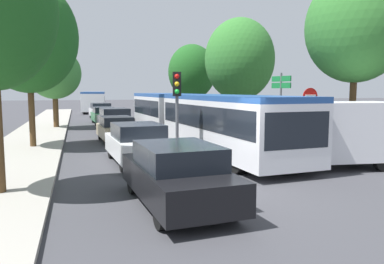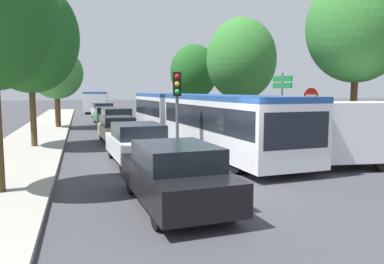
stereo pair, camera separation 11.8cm
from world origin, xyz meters
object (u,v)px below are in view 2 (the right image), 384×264
at_px(traffic_light, 177,96).
at_px(tree_right_far, 194,72).
at_px(queued_car_silver, 103,111).
at_px(queued_car_black, 175,174).
at_px(tree_right_mid, 241,59).
at_px(queued_car_white, 138,143).
at_px(queued_car_graphite, 116,119).
at_px(tree_left_mid, 29,37).
at_px(queued_car_green, 105,115).
at_px(no_entry_sign, 310,110).
at_px(articulated_bus, 196,116).
at_px(tree_right_near, 355,30).
at_px(queued_car_tan, 117,129).
at_px(direction_sign_post, 282,94).
at_px(city_bus_rear, 97,100).
at_px(tree_left_far, 56,73).
at_px(white_van, 332,133).

distance_m(traffic_light, tree_right_far, 20.88).
bearing_deg(traffic_light, queued_car_silver, -162.62).
distance_m(queued_car_black, tree_right_mid, 19.19).
distance_m(queued_car_white, traffic_light, 2.30).
bearing_deg(queued_car_graphite, tree_left_mid, 143.84).
xyz_separation_m(queued_car_green, tree_right_far, (8.22, 2.11, 3.71)).
distance_m(queued_car_silver, tree_right_far, 9.54).
distance_m(queued_car_silver, no_entry_sign, 24.32).
bearing_deg(tree_left_mid, tree_right_mid, 25.21).
bearing_deg(articulated_bus, queued_car_white, -44.27).
bearing_deg(articulated_bus, tree_right_near, 43.50).
xyz_separation_m(queued_car_tan, queued_car_silver, (0.22, 16.84, 0.08)).
bearing_deg(queued_car_white, tree_right_near, -98.80).
xyz_separation_m(direction_sign_post, tree_right_near, (0.93, -4.05, 2.61)).
xyz_separation_m(city_bus_rear, tree_left_far, (-3.58, -21.17, 2.43)).
xyz_separation_m(queued_car_white, tree_right_far, (8.16, 19.56, 3.65)).
relative_size(queued_car_white, queued_car_green, 1.09).
bearing_deg(white_van, tree_right_near, -132.73).
height_order(queued_car_white, queued_car_tan, queued_car_white).
bearing_deg(city_bus_rear, queued_car_graphite, -175.05).
bearing_deg(tree_left_far, city_bus_rear, 80.39).
bearing_deg(queued_car_tan, tree_left_mid, 106.41).
height_order(queued_car_white, queued_car_graphite, queued_car_graphite).
xyz_separation_m(traffic_light, tree_right_near, (7.31, -0.70, 2.67)).
xyz_separation_m(queued_car_tan, tree_left_mid, (-3.95, -1.42, 4.44)).
relative_size(queued_car_graphite, queued_car_green, 1.12).
relative_size(direction_sign_post, tree_right_near, 0.48).
xyz_separation_m(white_van, tree_right_near, (2.42, 2.00, 3.93)).
distance_m(white_van, direction_sign_post, 6.36).
distance_m(queued_car_graphite, white_van, 15.66).
bearing_deg(tree_left_far, queued_car_black, -79.57).
bearing_deg(queued_car_green, queued_car_black, 176.96).
xyz_separation_m(articulated_bus, tree_right_far, (4.63, 15.47, 2.95)).
xyz_separation_m(tree_right_near, tree_right_mid, (0.25, 11.82, -0.27)).
relative_size(city_bus_rear, tree_right_mid, 1.52).
bearing_deg(tree_right_far, queued_car_silver, 156.76).
relative_size(city_bus_rear, direction_sign_post, 3.30).
height_order(queued_car_black, tree_left_mid, tree_left_mid).
bearing_deg(queued_car_silver, city_bus_rear, -3.29).
xyz_separation_m(articulated_bus, tree_right_near, (5.27, -4.93, 3.71)).
bearing_deg(city_bus_rear, tree_left_far, 174.78).
bearing_deg(queued_car_tan, no_entry_sign, -133.75).
distance_m(queued_car_black, direction_sign_post, 11.80).
relative_size(no_entry_sign, tree_right_mid, 0.36).
height_order(city_bus_rear, tree_left_mid, tree_left_mid).
xyz_separation_m(articulated_bus, no_entry_sign, (3.77, -4.24, 0.42)).
relative_size(white_van, tree_right_mid, 0.67).
relative_size(direction_sign_post, tree_left_far, 0.63).
relative_size(articulated_bus, city_bus_rear, 1.44).
relative_size(queued_car_black, traffic_light, 1.28).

